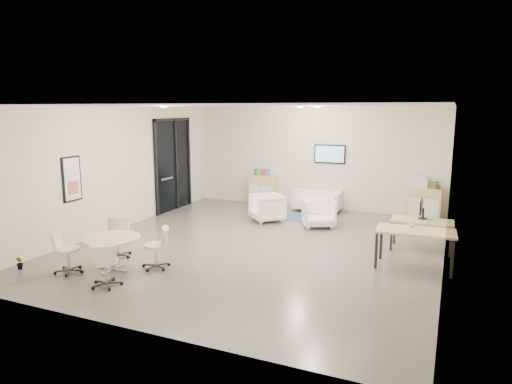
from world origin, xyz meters
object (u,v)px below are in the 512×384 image
object	(u,v)px
desk_rear	(422,223)
round_table	(112,242)
desk_front	(416,234)
armchair_left	(267,206)
loveseat	(317,201)
sideboard_right	(424,204)
sideboard_left	(263,190)
armchair_right	(319,212)

from	to	relation	value
desk_rear	round_table	size ratio (longest dim) A/B	1.21
desk_front	armchair_left	bearing A→B (deg)	146.91
loveseat	sideboard_right	bearing A→B (deg)	-0.39
sideboard_left	sideboard_right	distance (m)	5.00
sideboard_left	desk_rear	world-z (taller)	sideboard_left
armchair_right	sideboard_right	bearing A→B (deg)	14.07
armchair_right	round_table	size ratio (longest dim) A/B	0.76
desk_rear	loveseat	bearing A→B (deg)	136.32
sideboard_left	desk_front	bearing A→B (deg)	-40.81
desk_rear	round_table	xyz separation A→B (m)	(-5.46, -3.79, -0.03)
sideboard_left	armchair_right	distance (m)	3.20
sideboard_right	desk_front	distance (m)	4.42
desk_front	round_table	distance (m)	5.97
loveseat	armchair_right	world-z (taller)	armchair_right
armchair_left	desk_rear	bearing A→B (deg)	29.89
sideboard_left	round_table	world-z (taller)	sideboard_left
sideboard_left	desk_rear	size ratio (longest dim) A/B	0.73
armchair_right	desk_front	world-z (taller)	armchair_right
sideboard_left	desk_rear	xyz separation A→B (m)	(5.14, -3.11, 0.13)
armchair_left	armchair_right	bearing A→B (deg)	43.18
round_table	sideboard_left	bearing A→B (deg)	87.33
desk_rear	armchair_right	bearing A→B (deg)	157.08
armchair_left	desk_rear	world-z (taller)	armchair_left
desk_rear	desk_front	distance (m)	1.30
sideboard_right	round_table	xyz separation A→B (m)	(-5.32, -6.91, 0.13)
loveseat	desk_rear	distance (m)	4.44
round_table	desk_front	bearing A→B (deg)	24.77
sideboard_left	sideboard_right	world-z (taller)	sideboard_left
armchair_right	desk_rear	distance (m)	2.89
sideboard_right	loveseat	world-z (taller)	sideboard_right
loveseat	round_table	distance (m)	7.14
desk_front	round_table	world-z (taller)	desk_front
loveseat	round_table	world-z (taller)	round_table
sideboard_left	desk_front	distance (m)	6.74
desk_front	sideboard_left	bearing A→B (deg)	136.16
armchair_right	desk_front	xyz separation A→B (m)	(2.63, -2.36, 0.28)
armchair_left	sideboard_right	bearing A→B (deg)	71.10
desk_front	armchair_right	bearing A→B (deg)	135.10
sideboard_right	desk_front	xyz separation A→B (m)	(0.11, -4.41, 0.25)
sideboard_left	armchair_right	xyz separation A→B (m)	(2.47, -2.04, -0.07)
sideboard_left	sideboard_right	xyz separation A→B (m)	(5.00, 0.01, -0.03)
armchair_left	round_table	world-z (taller)	armchair_left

